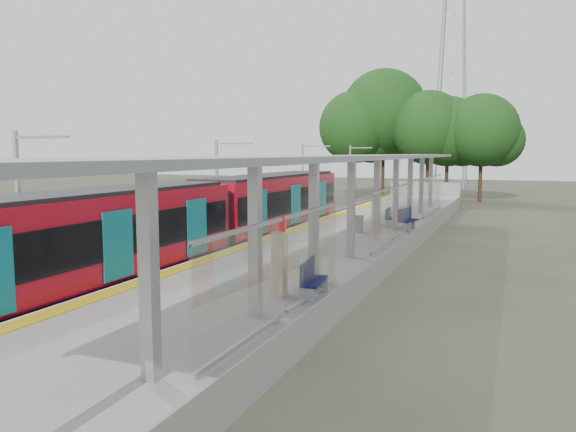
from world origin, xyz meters
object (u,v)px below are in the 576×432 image
Objects in this scene: bench_far at (390,217)px; info_pillar_near at (279,263)px; info_pillar_far at (376,209)px; litter_bin at (359,224)px; train at (203,218)px; bench_near at (311,278)px; bench_mid at (407,219)px.

info_pillar_near is (0.26, -15.16, 0.37)m from bench_far.
info_pillar_far reaches higher than litter_bin.
train reaches higher than bench_far.
info_pillar_far is (-1.85, 15.14, 0.31)m from bench_near.
bench_far is 0.82m from info_pillar_far.
bench_far is at bearing 54.79° from train.
train is 9.14m from info_pillar_near.
bench_mid reaches higher than bench_near.
bench_near is 15.26m from info_pillar_far.
info_pillar_far is (-0.74, 0.11, 0.33)m from bench_far.
bench_far is (-1.10, 1.27, -0.08)m from bench_mid.
info_pillar_far is at bearing 154.09° from bench_mid.
info_pillar_near reaches higher than bench_near.
info_pillar_near is 2.48× the size of litter_bin.
litter_bin is at bearing 48.09° from train.
bench_mid is at bearing 37.63° from litter_bin.
bench_near is at bearing -90.41° from info_pillar_far.
info_pillar_far is (5.26, 8.62, -0.23)m from train.
bench_near reaches higher than bench_far.
info_pillar_far reaches higher than bench_mid.
train reaches higher than info_pillar_near.
bench_near is 12.40m from litter_bin.
info_pillar_far is at bearing 58.59° from train.
bench_near is 0.88× the size of bench_mid.
bench_near is 0.77× the size of info_pillar_far.
bench_near is at bearing -79.07° from bench_mid.
bench_far is 0.69× the size of info_pillar_near.
litter_bin is (-1.99, 12.24, -0.11)m from bench_near.
info_pillar_near is (-0.85, -0.13, 0.35)m from bench_near.
info_pillar_near is at bearing -84.76° from litter_bin.
litter_bin is (-1.98, -1.52, -0.17)m from bench_mid.
info_pillar_far is at bearing 90.58° from bench_near.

